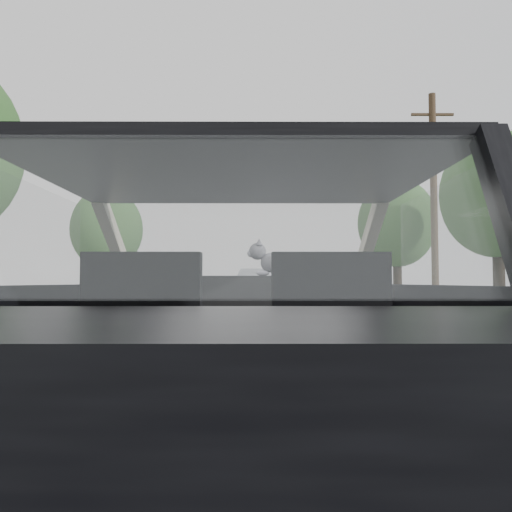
{
  "coord_description": "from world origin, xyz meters",
  "views": [
    {
      "loc": [
        0.07,
        -2.52,
        0.96
      ],
      "look_at": [
        0.09,
        0.56,
        1.12
      ],
      "focal_mm": 35.0,
      "sensor_mm": 36.0,
      "label": 1
    }
  ],
  "objects_px": {
    "other_car": "(258,286)",
    "highway_sign": "(371,275)",
    "subject_car": "(239,329)",
    "utility_pole": "(434,199)",
    "cat": "(295,264)"
  },
  "relations": [
    {
      "from": "other_car",
      "to": "highway_sign",
      "type": "xyz_separation_m",
      "value": [
        4.31,
        -3.72,
        0.45
      ]
    },
    {
      "from": "highway_sign",
      "to": "utility_pole",
      "type": "relative_size",
      "value": 0.29
    },
    {
      "from": "other_car",
      "to": "highway_sign",
      "type": "relative_size",
      "value": 1.93
    },
    {
      "from": "other_car",
      "to": "highway_sign",
      "type": "height_order",
      "value": "highway_sign"
    },
    {
      "from": "cat",
      "to": "highway_sign",
      "type": "height_order",
      "value": "highway_sign"
    },
    {
      "from": "subject_car",
      "to": "utility_pole",
      "type": "relative_size",
      "value": 0.46
    },
    {
      "from": "cat",
      "to": "utility_pole",
      "type": "distance_m",
      "value": 18.63
    },
    {
      "from": "subject_car",
      "to": "other_car",
      "type": "relative_size",
      "value": 0.83
    },
    {
      "from": "cat",
      "to": "highway_sign",
      "type": "xyz_separation_m",
      "value": [
        4.25,
        16.04,
        0.16
      ]
    },
    {
      "from": "utility_pole",
      "to": "subject_car",
      "type": "bearing_deg",
      "value": -112.83
    },
    {
      "from": "highway_sign",
      "to": "cat",
      "type": "bearing_deg",
      "value": -98.67
    },
    {
      "from": "highway_sign",
      "to": "utility_pole",
      "type": "xyz_separation_m",
      "value": [
        2.81,
        0.89,
        3.11
      ]
    },
    {
      "from": "subject_car",
      "to": "highway_sign",
      "type": "xyz_separation_m",
      "value": [
        4.59,
        16.69,
        0.52
      ]
    },
    {
      "from": "cat",
      "to": "other_car",
      "type": "xyz_separation_m",
      "value": [
        -0.06,
        19.76,
        -0.29
      ]
    },
    {
      "from": "subject_car",
      "to": "highway_sign",
      "type": "relative_size",
      "value": 1.61
    }
  ]
}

